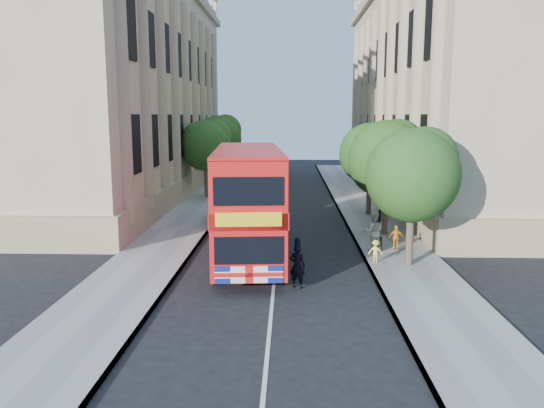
# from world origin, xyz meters

# --- Properties ---
(ground) EXTENTS (120.00, 120.00, 0.00)m
(ground) POSITION_xyz_m (0.00, 0.00, 0.00)
(ground) COLOR black
(ground) RESTS_ON ground
(pavement_right) EXTENTS (3.50, 80.00, 0.12)m
(pavement_right) POSITION_xyz_m (5.75, 10.00, 0.06)
(pavement_right) COLOR gray
(pavement_right) RESTS_ON ground
(pavement_left) EXTENTS (3.50, 80.00, 0.12)m
(pavement_left) POSITION_xyz_m (-5.75, 10.00, 0.06)
(pavement_left) COLOR gray
(pavement_left) RESTS_ON ground
(building_right) EXTENTS (12.00, 38.00, 18.00)m
(building_right) POSITION_xyz_m (13.80, 24.00, 9.00)
(building_right) COLOR tan
(building_right) RESTS_ON ground
(building_left) EXTENTS (12.00, 38.00, 18.00)m
(building_left) POSITION_xyz_m (-13.80, 24.00, 9.00)
(building_left) COLOR tan
(building_left) RESTS_ON ground
(tree_right_near) EXTENTS (4.00, 4.00, 6.08)m
(tree_right_near) POSITION_xyz_m (5.84, 3.03, 4.25)
(tree_right_near) COLOR #473828
(tree_right_near) RESTS_ON ground
(tree_right_mid) EXTENTS (4.20, 4.20, 6.37)m
(tree_right_mid) POSITION_xyz_m (5.84, 9.03, 4.45)
(tree_right_mid) COLOR #473828
(tree_right_mid) RESTS_ON ground
(tree_right_far) EXTENTS (4.00, 4.00, 6.15)m
(tree_right_far) POSITION_xyz_m (5.84, 15.03, 4.31)
(tree_right_far) COLOR #473828
(tree_right_far) RESTS_ON ground
(tree_left_far) EXTENTS (4.00, 4.00, 6.30)m
(tree_left_far) POSITION_xyz_m (-5.96, 22.03, 4.44)
(tree_left_far) COLOR #473828
(tree_left_far) RESTS_ON ground
(tree_left_back) EXTENTS (4.20, 4.20, 6.65)m
(tree_left_back) POSITION_xyz_m (-5.96, 30.03, 4.71)
(tree_left_back) COLOR #473828
(tree_left_back) RESTS_ON ground
(lamp_post) EXTENTS (0.32, 0.32, 5.16)m
(lamp_post) POSITION_xyz_m (5.00, 6.00, 2.51)
(lamp_post) COLOR black
(lamp_post) RESTS_ON pavement_right
(double_decker_bus) EXTENTS (3.69, 10.95, 4.97)m
(double_decker_bus) POSITION_xyz_m (-1.29, 4.26, 2.75)
(double_decker_bus) COLOR red
(double_decker_bus) RESTS_ON ground
(box_van) EXTENTS (2.12, 5.03, 2.86)m
(box_van) POSITION_xyz_m (-2.84, 12.88, 1.40)
(box_van) COLOR black
(box_van) RESTS_ON ground
(police_constable) EXTENTS (0.73, 0.61, 1.71)m
(police_constable) POSITION_xyz_m (0.91, 0.03, 0.86)
(police_constable) COLOR black
(police_constable) RESTS_ON ground
(woman_pedestrian) EXTENTS (0.95, 0.76, 1.88)m
(woman_pedestrian) POSITION_xyz_m (4.63, 5.39, 1.06)
(woman_pedestrian) COLOR beige
(woman_pedestrian) RESTS_ON pavement_right
(child_a) EXTENTS (0.71, 0.33, 1.18)m
(child_a) POSITION_xyz_m (5.76, 5.61, 0.71)
(child_a) COLOR gold
(child_a) RESTS_ON pavement_right
(child_b) EXTENTS (0.73, 0.53, 1.01)m
(child_b) POSITION_xyz_m (4.40, 3.29, 0.63)
(child_b) COLOR #F0EE51
(child_b) RESTS_ON pavement_right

